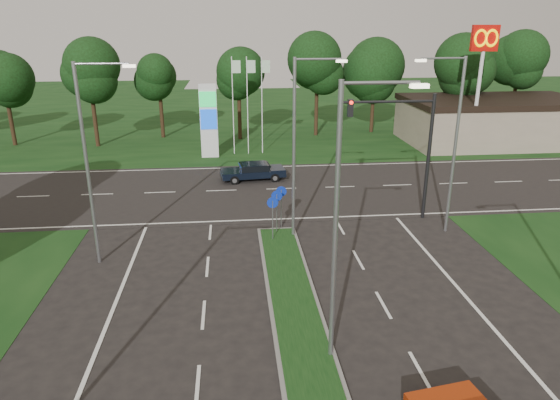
{
  "coord_description": "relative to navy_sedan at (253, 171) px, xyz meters",
  "views": [
    {
      "loc": [
        -2.23,
        -7.6,
        10.4
      ],
      "look_at": [
        0.07,
        15.57,
        2.2
      ],
      "focal_mm": 32.0,
      "sensor_mm": 36.0,
      "label": 1
    }
  ],
  "objects": [
    {
      "name": "navy_sedan",
      "position": [
        0.0,
        0.0,
        0.0
      ],
      "size": [
        4.58,
        2.27,
        1.21
      ],
      "rotation": [
        0.0,
        0.0,
        1.68
      ],
      "color": "black",
      "rests_on": "ground"
    },
    {
      "name": "treeline_far",
      "position": [
        0.87,
        13.7,
        6.18
      ],
      "size": [
        6.0,
        6.0,
        9.9
      ],
      "color": "black",
      "rests_on": "ground"
    },
    {
      "name": "streetlight_median_far",
      "position": [
        1.77,
        -10.23,
        4.43
      ],
      "size": [
        2.53,
        0.22,
        9.0
      ],
      "color": "gray",
      "rests_on": "ground"
    },
    {
      "name": "mcdonalds_sign",
      "position": [
        18.77,
        5.74,
        7.33
      ],
      "size": [
        2.2,
        0.47,
        10.4
      ],
      "color": "silver",
      "rests_on": "ground"
    },
    {
      "name": "verge_far",
      "position": [
        0.77,
        28.77,
        -0.65
      ],
      "size": [
        160.0,
        50.0,
        0.02
      ],
      "primitive_type": "cube",
      "color": "black",
      "rests_on": "ground"
    },
    {
      "name": "streetlight_right_far",
      "position": [
        9.57,
        -10.23,
        4.43
      ],
      "size": [
        2.53,
        0.22,
        9.0
      ],
      "rotation": [
        0.0,
        0.0,
        3.14
      ],
      "color": "gray",
      "rests_on": "ground"
    },
    {
      "name": "median_signs",
      "position": [
        0.77,
        -9.83,
        1.06
      ],
      "size": [
        1.16,
        1.76,
        2.38
      ],
      "color": "gray",
      "rests_on": "ground"
    },
    {
      "name": "median_kerb",
      "position": [
        0.77,
        -22.23,
        -0.59
      ],
      "size": [
        2.0,
        26.0,
        0.12
      ],
      "primitive_type": "cube",
      "color": "slate",
      "rests_on": "ground"
    },
    {
      "name": "cross_road",
      "position": [
        0.77,
        -2.23,
        -0.65
      ],
      "size": [
        160.0,
        12.0,
        0.02
      ],
      "primitive_type": "cube",
      "color": "black",
      "rests_on": "ground"
    },
    {
      "name": "streetlight_median_near",
      "position": [
        1.77,
        -20.23,
        4.43
      ],
      "size": [
        2.53,
        0.22,
        9.0
      ],
      "color": "gray",
      "rests_on": "ground"
    },
    {
      "name": "streetlight_left_far",
      "position": [
        -7.53,
        -12.23,
        4.43
      ],
      "size": [
        2.53,
        0.22,
        9.0
      ],
      "color": "gray",
      "rests_on": "ground"
    },
    {
      "name": "commercial_building",
      "position": [
        22.77,
        9.77,
        1.35
      ],
      "size": [
        16.0,
        9.0,
        4.0
      ],
      "primitive_type": "cube",
      "color": "gray",
      "rests_on": "ground"
    },
    {
      "name": "gas_pylon",
      "position": [
        -3.02,
        6.82,
        2.54
      ],
      "size": [
        5.8,
        1.26,
        8.0
      ],
      "color": "silver",
      "rests_on": "ground"
    },
    {
      "name": "traffic_signal",
      "position": [
        7.96,
        -8.23,
        4.0
      ],
      "size": [
        5.1,
        0.42,
        7.0
      ],
      "color": "black",
      "rests_on": "ground"
    }
  ]
}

